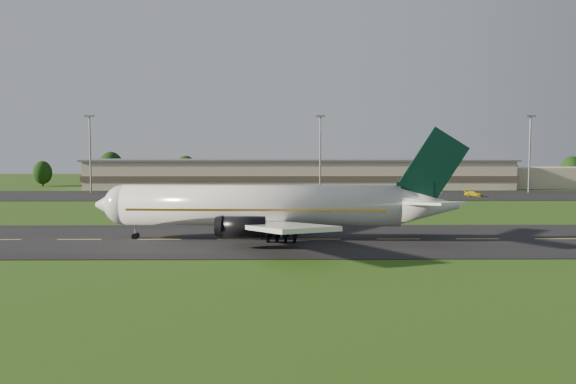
{
  "coord_description": "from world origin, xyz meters",
  "views": [
    {
      "loc": [
        -5.15,
        -87.65,
        13.62
      ],
      "look_at": [
        -4.17,
        8.0,
        6.0
      ],
      "focal_mm": 40.0,
      "sensor_mm": 36.0,
      "label": 1
    }
  ],
  "objects_px": {
    "airliner": "(267,206)",
    "service_vehicle_b": "(239,193)",
    "light_mast_west": "(90,144)",
    "service_vehicle_d": "(474,194)",
    "service_vehicle_c": "(359,192)",
    "terminal": "(322,175)",
    "light_mast_east": "(530,144)",
    "light_mast_centre": "(320,144)",
    "service_vehicle_a": "(228,193)"
  },
  "relations": [
    {
      "from": "airliner",
      "to": "service_vehicle_b",
      "type": "relative_size",
      "value": 11.75
    },
    {
      "from": "airliner",
      "to": "light_mast_west",
      "type": "bearing_deg",
      "value": 124.14
    },
    {
      "from": "airliner",
      "to": "service_vehicle_b",
      "type": "bearing_deg",
      "value": 100.23
    },
    {
      "from": "light_mast_west",
      "to": "service_vehicle_d",
      "type": "xyz_separation_m",
      "value": [
        96.94,
        -11.91,
        -12.0
      ]
    },
    {
      "from": "service_vehicle_c",
      "to": "service_vehicle_d",
      "type": "bearing_deg",
      "value": -10.58
    },
    {
      "from": "terminal",
      "to": "light_mast_east",
      "type": "relative_size",
      "value": 7.13
    },
    {
      "from": "terminal",
      "to": "service_vehicle_d",
      "type": "height_order",
      "value": "terminal"
    },
    {
      "from": "light_mast_centre",
      "to": "service_vehicle_a",
      "type": "relative_size",
      "value": 4.93
    },
    {
      "from": "service_vehicle_a",
      "to": "service_vehicle_d",
      "type": "distance_m",
      "value": 60.35
    },
    {
      "from": "airliner",
      "to": "light_mast_centre",
      "type": "height_order",
      "value": "light_mast_centre"
    },
    {
      "from": "service_vehicle_b",
      "to": "airliner",
      "type": "bearing_deg",
      "value": -177.29
    },
    {
      "from": "service_vehicle_d",
      "to": "light_mast_west",
      "type": "bearing_deg",
      "value": 115.54
    },
    {
      "from": "service_vehicle_b",
      "to": "service_vehicle_d",
      "type": "height_order",
      "value": "service_vehicle_b"
    },
    {
      "from": "light_mast_west",
      "to": "light_mast_east",
      "type": "bearing_deg",
      "value": 0.0
    },
    {
      "from": "light_mast_centre",
      "to": "service_vehicle_c",
      "type": "xyz_separation_m",
      "value": [
        9.5,
        -6.35,
        -11.9
      ]
    },
    {
      "from": "light_mast_west",
      "to": "service_vehicle_c",
      "type": "height_order",
      "value": "light_mast_west"
    },
    {
      "from": "service_vehicle_a",
      "to": "service_vehicle_d",
      "type": "height_order",
      "value": "service_vehicle_a"
    },
    {
      "from": "terminal",
      "to": "service_vehicle_b",
      "type": "bearing_deg",
      "value": -129.14
    },
    {
      "from": "light_mast_east",
      "to": "service_vehicle_b",
      "type": "height_order",
      "value": "light_mast_east"
    },
    {
      "from": "light_mast_east",
      "to": "service_vehicle_a",
      "type": "bearing_deg",
      "value": -172.4
    },
    {
      "from": "service_vehicle_d",
      "to": "light_mast_east",
      "type": "bearing_deg",
      "value": -24.07
    },
    {
      "from": "light_mast_east",
      "to": "service_vehicle_d",
      "type": "relative_size",
      "value": 4.62
    },
    {
      "from": "service_vehicle_d",
      "to": "service_vehicle_c",
      "type": "bearing_deg",
      "value": 111.1
    },
    {
      "from": "airliner",
      "to": "light_mast_west",
      "type": "relative_size",
      "value": 2.52
    },
    {
      "from": "airliner",
      "to": "light_mast_west",
      "type": "distance_m",
      "value": 93.6
    },
    {
      "from": "terminal",
      "to": "service_vehicle_d",
      "type": "relative_size",
      "value": 32.91
    },
    {
      "from": "light_mast_centre",
      "to": "service_vehicle_a",
      "type": "distance_m",
      "value": 28.27
    },
    {
      "from": "service_vehicle_b",
      "to": "service_vehicle_a",
      "type": "bearing_deg",
      "value": 77.62
    },
    {
      "from": "airliner",
      "to": "service_vehicle_a",
      "type": "xyz_separation_m",
      "value": [
        -11.23,
        69.59,
        -3.86
      ]
    },
    {
      "from": "airliner",
      "to": "service_vehicle_c",
      "type": "relative_size",
      "value": 9.65
    },
    {
      "from": "service_vehicle_a",
      "to": "service_vehicle_b",
      "type": "relative_size",
      "value": 0.94
    },
    {
      "from": "airliner",
      "to": "service_vehicle_d",
      "type": "distance_m",
      "value": 84.08
    },
    {
      "from": "service_vehicle_d",
      "to": "service_vehicle_b",
      "type": "bearing_deg",
      "value": 121.5
    },
    {
      "from": "service_vehicle_a",
      "to": "service_vehicle_d",
      "type": "relative_size",
      "value": 0.94
    },
    {
      "from": "light_mast_east",
      "to": "service_vehicle_d",
      "type": "distance_m",
      "value": 24.74
    },
    {
      "from": "light_mast_centre",
      "to": "service_vehicle_d",
      "type": "bearing_deg",
      "value": -17.87
    },
    {
      "from": "airliner",
      "to": "light_mast_centre",
      "type": "relative_size",
      "value": 2.52
    },
    {
      "from": "service_vehicle_c",
      "to": "terminal",
      "type": "bearing_deg",
      "value": 110.62
    },
    {
      "from": "terminal",
      "to": "service_vehicle_b",
      "type": "height_order",
      "value": "terminal"
    },
    {
      "from": "terminal",
      "to": "service_vehicle_d",
      "type": "bearing_deg",
      "value": -38.33
    },
    {
      "from": "terminal",
      "to": "light_mast_centre",
      "type": "distance_m",
      "value": 18.45
    },
    {
      "from": "airliner",
      "to": "service_vehicle_d",
      "type": "relative_size",
      "value": 11.64
    },
    {
      "from": "light_mast_west",
      "to": "service_vehicle_a",
      "type": "relative_size",
      "value": 4.93
    },
    {
      "from": "service_vehicle_a",
      "to": "terminal",
      "type": "bearing_deg",
      "value": 33.93
    },
    {
      "from": "service_vehicle_b",
      "to": "terminal",
      "type": "bearing_deg",
      "value": -43.38
    },
    {
      "from": "light_mast_centre",
      "to": "light_mast_east",
      "type": "distance_m",
      "value": 55.0
    },
    {
      "from": "service_vehicle_a",
      "to": "service_vehicle_c",
      "type": "xyz_separation_m",
      "value": [
        32.9,
        4.1,
        0.04
      ]
    },
    {
      "from": "service_vehicle_d",
      "to": "light_mast_centre",
      "type": "bearing_deg",
      "value": 104.68
    },
    {
      "from": "light_mast_west",
      "to": "light_mast_east",
      "type": "height_order",
      "value": "same"
    },
    {
      "from": "light_mast_west",
      "to": "service_vehicle_d",
      "type": "bearing_deg",
      "value": -7.0
    }
  ]
}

